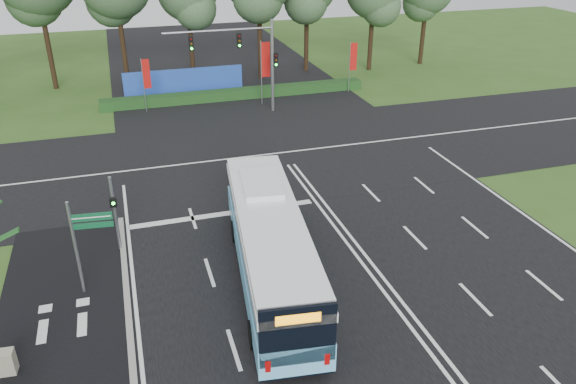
# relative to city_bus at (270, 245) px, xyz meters

# --- Properties ---
(ground) EXTENTS (120.00, 120.00, 0.00)m
(ground) POSITION_rel_city_bus_xyz_m (4.22, 1.31, -1.76)
(ground) COLOR #2F531B
(ground) RESTS_ON ground
(road_main) EXTENTS (20.00, 120.00, 0.04)m
(road_main) POSITION_rel_city_bus_xyz_m (4.22, 1.31, -1.74)
(road_main) COLOR black
(road_main) RESTS_ON ground
(road_cross) EXTENTS (120.00, 14.00, 0.05)m
(road_cross) POSITION_rel_city_bus_xyz_m (4.22, 13.31, -1.74)
(road_cross) COLOR black
(road_cross) RESTS_ON ground
(bike_path) EXTENTS (5.00, 18.00, 0.06)m
(bike_path) POSITION_rel_city_bus_xyz_m (-8.28, -1.69, -1.73)
(bike_path) COLOR black
(bike_path) RESTS_ON ground
(kerb_strip) EXTENTS (0.25, 18.00, 0.12)m
(kerb_strip) POSITION_rel_city_bus_xyz_m (-5.88, -1.69, -1.70)
(kerb_strip) COLOR gray
(kerb_strip) RESTS_ON ground
(city_bus) EXTENTS (4.04, 12.42, 3.50)m
(city_bus) POSITION_rel_city_bus_xyz_m (0.00, 0.00, 0.00)
(city_bus) COLOR #69C1F3
(city_bus) RESTS_ON ground
(pedestrian_signal) EXTENTS (0.31, 0.43, 3.70)m
(pedestrian_signal) POSITION_rel_city_bus_xyz_m (-5.99, 4.39, 0.26)
(pedestrian_signal) COLOR gray
(pedestrian_signal) RESTS_ON ground
(street_sign) EXTENTS (1.63, 0.27, 4.19)m
(street_sign) POSITION_rel_city_bus_xyz_m (-7.19, 1.43, 0.86)
(street_sign) COLOR gray
(street_sign) RESTS_ON ground
(utility_cabinet) EXTENTS (0.60, 0.52, 0.94)m
(utility_cabinet) POSITION_rel_city_bus_xyz_m (-9.89, -2.55, -1.29)
(utility_cabinet) COLOR #A79F87
(utility_cabinet) RESTS_ON ground
(banner_flag_left) EXTENTS (0.61, 0.16, 4.18)m
(banner_flag_left) POSITION_rel_city_bus_xyz_m (-3.05, 24.51, 0.98)
(banner_flag_left) COLOR gray
(banner_flag_left) RESTS_ON ground
(banner_flag_mid) EXTENTS (0.76, 0.13, 5.12)m
(banner_flag_mid) POSITION_rel_city_bus_xyz_m (6.06, 23.57, 1.55)
(banner_flag_mid) COLOR gray
(banner_flag_mid) RESTS_ON ground
(banner_flag_right) EXTENTS (0.63, 0.13, 4.30)m
(banner_flag_right) POSITION_rel_city_bus_xyz_m (14.11, 24.85, 1.05)
(banner_flag_right) COLOR gray
(banner_flag_right) RESTS_ON ground
(traffic_light_gantry) EXTENTS (8.41, 0.28, 7.00)m
(traffic_light_gantry) POSITION_rel_city_bus_xyz_m (4.43, 21.81, 2.90)
(traffic_light_gantry) COLOR gray
(traffic_light_gantry) RESTS_ON ground
(hedge) EXTENTS (22.00, 1.20, 0.80)m
(hedge) POSITION_rel_city_bus_xyz_m (4.22, 25.81, -1.36)
(hedge) COLOR #163D17
(hedge) RESTS_ON ground
(blue_hoarding) EXTENTS (10.00, 0.30, 2.20)m
(blue_hoarding) POSITION_rel_city_bus_xyz_m (0.22, 28.31, -0.66)
(blue_hoarding) COLOR #1E43A6
(blue_hoarding) RESTS_ON ground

